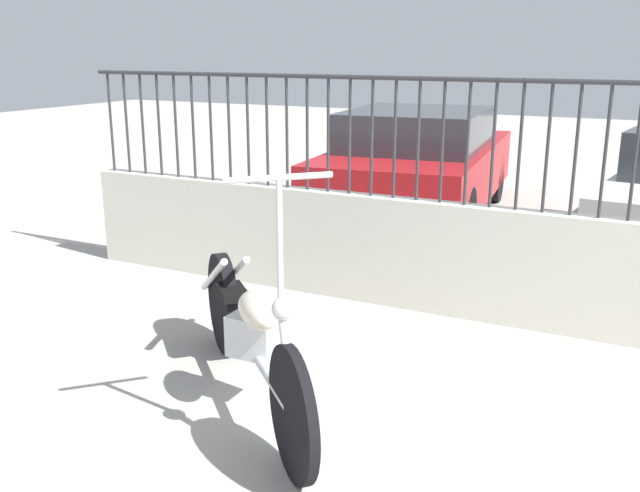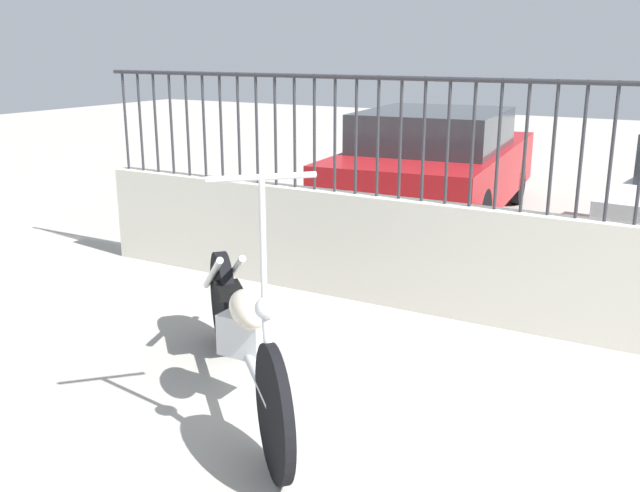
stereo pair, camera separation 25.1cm
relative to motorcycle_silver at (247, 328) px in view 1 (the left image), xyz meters
The scene contains 2 objects.
motorcycle_silver is the anchor object (origin of this frame).
car_red 4.94m from the motorcycle_silver, 97.46° to the left, with size 2.10×4.10×1.32m.
Camera 1 is at (-0.52, -2.40, 2.03)m, focal length 40.00 mm.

